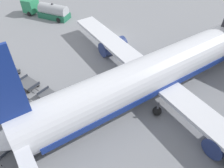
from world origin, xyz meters
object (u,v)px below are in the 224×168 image
Objects in this scene: baggage_dolly_row_near_col_d at (15,162)px; baggage_dolly_row_far_col_c at (50,97)px; baggage_dolly_row_mid_a_col_d at (34,143)px; baggage_dolly_row_far_col_a at (10,71)px; baggage_dolly_row_mid_a_col_c at (13,123)px; baggage_dolly_row_far_col_d at (72,113)px; fuel_tanker_primary at (48,10)px; baggage_dolly_row_far_col_b at (28,84)px; baggage_dolly_row_mid_b_col_b at (12,94)px; baggage_dolly_row_mid_b_col_c at (30,110)px; airplane at (162,70)px; baggage_dolly_row_mid_b_col_d at (55,127)px.

baggage_dolly_row_near_col_d is 1.00× the size of baggage_dolly_row_far_col_c.
baggage_dolly_row_far_col_a is at bearing 167.88° from baggage_dolly_row_mid_a_col_d.
baggage_dolly_row_mid_a_col_c is 6.17m from baggage_dolly_row_far_col_d.
fuel_tanker_primary reaches higher than baggage_dolly_row_far_col_d.
baggage_dolly_row_far_col_c is (-0.89, 4.85, 0.00)m from baggage_dolly_row_mid_a_col_c.
baggage_dolly_row_mid_a_col_d and baggage_dolly_row_far_col_b have the same top height.
baggage_dolly_row_far_col_c is (7.72, 1.67, 0.00)m from baggage_dolly_row_far_col_a.
baggage_dolly_row_mid_b_col_c is at bearing 8.18° from baggage_dolly_row_mid_b_col_b.
baggage_dolly_row_mid_b_col_b is 1.00× the size of baggage_dolly_row_far_col_c.
baggage_dolly_row_far_col_b is at bearing 100.78° from baggage_dolly_row_mid_b_col_b.
baggage_dolly_row_mid_b_col_b is 3.70m from baggage_dolly_row_mid_b_col_c.
baggage_dolly_row_near_col_d is 6.22m from baggage_dolly_row_mid_b_col_c.
baggage_dolly_row_mid_a_col_d and baggage_dolly_row_far_col_c have the same top height.
baggage_dolly_row_far_col_c is at bearing 13.59° from baggage_dolly_row_far_col_b.
airplane is at bearing 83.64° from baggage_dolly_row_near_col_d.
baggage_dolly_row_mid_b_col_b is at bearing -79.22° from baggage_dolly_row_far_col_b.
airplane is at bearing 80.47° from baggage_dolly_row_mid_a_col_d.
baggage_dolly_row_mid_b_col_b is (-7.90, 1.13, 0.00)m from baggage_dolly_row_mid_a_col_d.
airplane is at bearing 53.89° from baggage_dolly_row_mid_b_col_b.
baggage_dolly_row_mid_b_col_b and baggage_dolly_row_mid_b_col_c have the same top height.
baggage_dolly_row_far_col_d is at bearing 10.98° from baggage_dolly_row_far_col_a.
baggage_dolly_row_far_col_a is 1.00× the size of baggage_dolly_row_far_col_c.
baggage_dolly_row_far_col_b is (-8.96, 5.61, 0.00)m from baggage_dolly_row_near_col_d.
baggage_dolly_row_far_col_a is 1.00× the size of baggage_dolly_row_far_col_b.
baggage_dolly_row_mid_b_col_b is 1.00× the size of baggage_dolly_row_far_col_a.
baggage_dolly_row_far_col_b is (-4.64, 3.94, 0.00)m from baggage_dolly_row_mid_a_col_c.
baggage_dolly_row_mid_b_col_c is 1.00× the size of baggage_dolly_row_far_col_a.
baggage_dolly_row_mid_a_col_d is 4.94m from baggage_dolly_row_far_col_d.
baggage_dolly_row_far_col_b is 1.00× the size of baggage_dolly_row_far_col_d.
airplane is 12.18× the size of baggage_dolly_row_mid_b_col_c.
baggage_dolly_row_near_col_d is 1.00× the size of baggage_dolly_row_far_col_a.
baggage_dolly_row_mid_a_col_d is 7.98m from baggage_dolly_row_mid_b_col_b.
airplane is 16.52m from baggage_dolly_row_far_col_b.
baggage_dolly_row_mid_a_col_c and baggage_dolly_row_far_col_b have the same top height.
baggage_dolly_row_near_col_d is 13.81m from baggage_dolly_row_far_col_a.
baggage_dolly_row_mid_a_col_d and baggage_dolly_row_far_col_a have the same top height.
baggage_dolly_row_mid_a_col_c and baggage_dolly_row_mid_b_col_d have the same top height.
baggage_dolly_row_mid_b_col_d is (-0.90, 4.75, 0.00)m from baggage_dolly_row_near_col_d.
airplane is 12.21× the size of baggage_dolly_row_near_col_d.
baggage_dolly_row_far_col_d is (-1.37, 7.10, 0.00)m from baggage_dolly_row_near_col_d.
airplane is at bearing 40.86° from baggage_dolly_row_far_col_a.
baggage_dolly_row_mid_a_col_c is 0.99× the size of baggage_dolly_row_mid_b_col_b.
baggage_dolly_row_mid_a_col_d is 0.99× the size of baggage_dolly_row_mid_b_col_d.
baggage_dolly_row_mid_b_col_d is at bearing 12.50° from baggage_dolly_row_mid_b_col_c.
fuel_tanker_primary reaches higher than baggage_dolly_row_mid_b_col_d.
baggage_dolly_row_far_col_a is (-14.91, -12.89, -2.48)m from airplane.
baggage_dolly_row_mid_b_col_d is (3.42, 3.08, 0.00)m from baggage_dolly_row_mid_a_col_c.
baggage_dolly_row_far_col_c is (3.75, 0.91, 0.00)m from baggage_dolly_row_far_col_b.
airplane is 12.24× the size of baggage_dolly_row_far_col_c.
baggage_dolly_row_mid_a_col_d is at bearing -81.35° from baggage_dolly_row_far_col_d.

